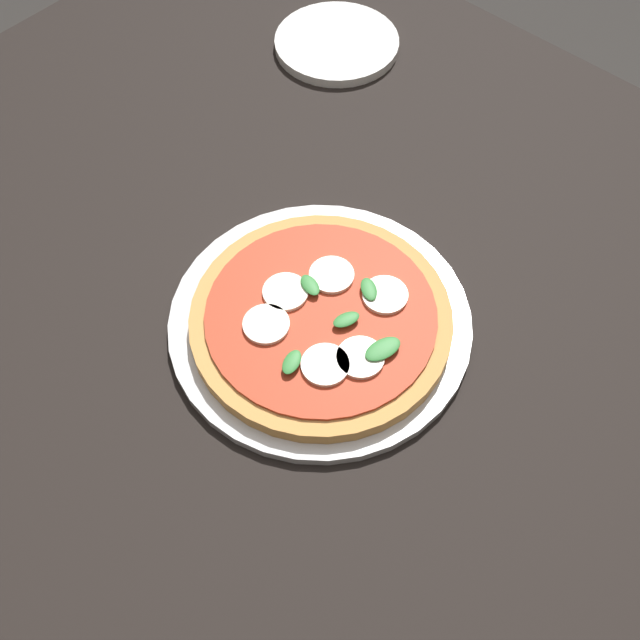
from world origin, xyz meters
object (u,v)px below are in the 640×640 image
serving_tray (320,322)px  plate_white (337,43)px  pizza (321,319)px  dining_table (354,365)px

serving_tray → plate_white: size_ratio=1.85×
serving_tray → pizza: size_ratio=1.17×
plate_white → serving_tray: bearing=-50.7°
serving_tray → plate_white: 0.50m
dining_table → pizza: pizza is taller
serving_tray → pizza: (0.01, -0.00, 0.02)m
pizza → serving_tray: bearing=143.0°
plate_white → dining_table: bearing=-45.9°
dining_table → serving_tray: (-0.03, -0.02, 0.09)m
serving_tray → pizza: 0.02m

